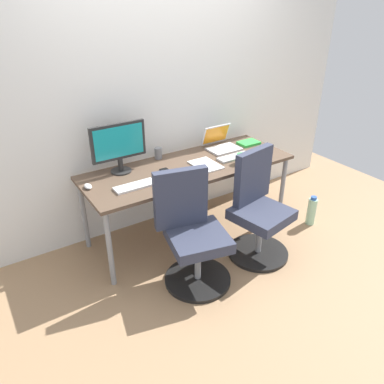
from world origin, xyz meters
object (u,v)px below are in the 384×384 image
(open_laptop, at_px, (221,143))
(coffee_mug, at_px, (241,159))
(office_chair_left, at_px, (192,235))
(desktop_monitor, at_px, (119,145))
(office_chair_right, at_px, (258,210))
(water_bottle_on_floor, at_px, (312,211))

(open_laptop, bearing_deg, coffee_mug, -99.88)
(office_chair_left, xyz_separation_m, desktop_monitor, (-0.22, 0.79, 0.54))
(office_chair_left, distance_m, office_chair_right, 0.68)
(office_chair_right, xyz_separation_m, water_bottle_on_floor, (0.77, 0.03, -0.28))
(open_laptop, height_order, coffee_mug, open_laptop)
(desktop_monitor, distance_m, coffee_mug, 1.09)
(office_chair_left, height_order, open_laptop, office_chair_left)
(water_bottle_on_floor, height_order, coffee_mug, coffee_mug)
(water_bottle_on_floor, height_order, desktop_monitor, desktop_monitor)
(water_bottle_on_floor, bearing_deg, coffee_mug, 154.28)
(open_laptop, bearing_deg, office_chair_left, -137.48)
(office_chair_right, relative_size, open_laptop, 3.03)
(office_chair_right, height_order, water_bottle_on_floor, office_chair_right)
(desktop_monitor, bearing_deg, open_laptop, -1.32)
(office_chair_left, distance_m, desktop_monitor, 0.98)
(desktop_monitor, xyz_separation_m, open_laptop, (1.06, -0.02, -0.20))
(water_bottle_on_floor, relative_size, desktop_monitor, 0.65)
(desktop_monitor, relative_size, open_laptop, 1.55)
(office_chair_left, distance_m, open_laptop, 1.18)
(office_chair_left, bearing_deg, desktop_monitor, 105.89)
(office_chair_left, height_order, coffee_mug, office_chair_left)
(desktop_monitor, distance_m, open_laptop, 1.08)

